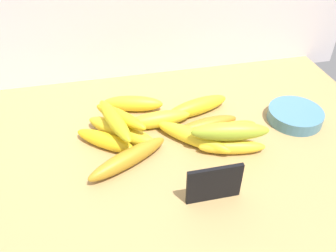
{
  "coord_description": "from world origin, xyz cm",
  "views": [
    {
      "loc": [
        -13.98,
        -56.07,
        57.27
      ],
      "look_at": [
        -0.35,
        4.73,
        8.0
      ],
      "focal_mm": 37.14,
      "sensor_mm": 36.0,
      "label": 1
    }
  ],
  "objects_px": {
    "fruit_bowl": "(295,115)",
    "banana_0": "(133,103)",
    "banana_11": "(115,120)",
    "banana_4": "(192,137)",
    "banana_7": "(225,132)",
    "chalkboard_sign": "(214,185)",
    "banana_10": "(230,131)",
    "banana_5": "(106,141)",
    "banana_1": "(207,125)",
    "banana_8": "(197,107)",
    "banana_6": "(128,158)",
    "banana_12": "(120,117)",
    "banana_2": "(122,132)",
    "banana_9": "(159,119)",
    "banana_3": "(232,147)"
  },
  "relations": [
    {
      "from": "fruit_bowl",
      "to": "banana_3",
      "type": "bearing_deg",
      "value": -158.26
    },
    {
      "from": "banana_11",
      "to": "banana_2",
      "type": "bearing_deg",
      "value": 10.35
    },
    {
      "from": "banana_7",
      "to": "chalkboard_sign",
      "type": "bearing_deg",
      "value": -117.06
    },
    {
      "from": "banana_2",
      "to": "banana_11",
      "type": "height_order",
      "value": "banana_11"
    },
    {
      "from": "banana_9",
      "to": "banana_4",
      "type": "bearing_deg",
      "value": -52.3
    },
    {
      "from": "banana_4",
      "to": "banana_10",
      "type": "bearing_deg",
      "value": -27.43
    },
    {
      "from": "banana_2",
      "to": "banana_0",
      "type": "bearing_deg",
      "value": 69.33
    },
    {
      "from": "banana_0",
      "to": "banana_9",
      "type": "distance_m",
      "value": 0.1
    },
    {
      "from": "chalkboard_sign",
      "to": "banana_1",
      "type": "relative_size",
      "value": 0.7
    },
    {
      "from": "chalkboard_sign",
      "to": "banana_11",
      "type": "bearing_deg",
      "value": 127.35
    },
    {
      "from": "banana_4",
      "to": "banana_8",
      "type": "bearing_deg",
      "value": 68.54
    },
    {
      "from": "banana_1",
      "to": "banana_7",
      "type": "bearing_deg",
      "value": -49.7
    },
    {
      "from": "banana_4",
      "to": "banana_11",
      "type": "bearing_deg",
      "value": 163.93
    },
    {
      "from": "fruit_bowl",
      "to": "banana_4",
      "type": "relative_size",
      "value": 0.7
    },
    {
      "from": "banana_0",
      "to": "banana_5",
      "type": "bearing_deg",
      "value": -121.99
    },
    {
      "from": "chalkboard_sign",
      "to": "banana_9",
      "type": "relative_size",
      "value": 0.68
    },
    {
      "from": "banana_1",
      "to": "banana_6",
      "type": "height_order",
      "value": "banana_6"
    },
    {
      "from": "banana_2",
      "to": "banana_6",
      "type": "bearing_deg",
      "value": -88.21
    },
    {
      "from": "banana_0",
      "to": "banana_12",
      "type": "relative_size",
      "value": 1.03
    },
    {
      "from": "banana_6",
      "to": "banana_2",
      "type": "bearing_deg",
      "value": 91.79
    },
    {
      "from": "banana_8",
      "to": "banana_12",
      "type": "relative_size",
      "value": 1.17
    },
    {
      "from": "banana_10",
      "to": "banana_5",
      "type": "bearing_deg",
      "value": 165.6
    },
    {
      "from": "banana_6",
      "to": "banana_0",
      "type": "bearing_deg",
      "value": 79.08
    },
    {
      "from": "banana_8",
      "to": "chalkboard_sign",
      "type": "bearing_deg",
      "value": -100.05
    },
    {
      "from": "banana_3",
      "to": "banana_5",
      "type": "xyz_separation_m",
      "value": [
        -0.28,
        0.08,
        0.0
      ]
    },
    {
      "from": "banana_2",
      "to": "chalkboard_sign",
      "type": "bearing_deg",
      "value": -55.35
    },
    {
      "from": "banana_5",
      "to": "banana_3",
      "type": "bearing_deg",
      "value": -16.56
    },
    {
      "from": "banana_6",
      "to": "banana_7",
      "type": "xyz_separation_m",
      "value": [
        0.24,
        0.04,
        0.0
      ]
    },
    {
      "from": "banana_12",
      "to": "banana_1",
      "type": "bearing_deg",
      "value": -6.48
    },
    {
      "from": "banana_2",
      "to": "banana_11",
      "type": "relative_size",
      "value": 1.13
    },
    {
      "from": "banana_6",
      "to": "banana_12",
      "type": "distance_m",
      "value": 0.11
    },
    {
      "from": "banana_0",
      "to": "banana_4",
      "type": "distance_m",
      "value": 0.2
    },
    {
      "from": "banana_7",
      "to": "banana_8",
      "type": "height_order",
      "value": "banana_8"
    },
    {
      "from": "banana_8",
      "to": "fruit_bowl",
      "type": "bearing_deg",
      "value": -19.62
    },
    {
      "from": "banana_2",
      "to": "banana_10",
      "type": "height_order",
      "value": "banana_10"
    },
    {
      "from": "banana_1",
      "to": "banana_8",
      "type": "xyz_separation_m",
      "value": [
        -0.0,
        0.08,
        0.0
      ]
    },
    {
      "from": "banana_7",
      "to": "banana_3",
      "type": "bearing_deg",
      "value": -92.36
    },
    {
      "from": "banana_0",
      "to": "banana_7",
      "type": "distance_m",
      "value": 0.26
    },
    {
      "from": "banana_5",
      "to": "banana_10",
      "type": "bearing_deg",
      "value": -14.4
    },
    {
      "from": "fruit_bowl",
      "to": "banana_0",
      "type": "relative_size",
      "value": 0.87
    },
    {
      "from": "banana_7",
      "to": "banana_4",
      "type": "bearing_deg",
      "value": 179.99
    },
    {
      "from": "fruit_bowl",
      "to": "banana_8",
      "type": "bearing_deg",
      "value": 160.38
    },
    {
      "from": "banana_11",
      "to": "banana_4",
      "type": "bearing_deg",
      "value": -16.07
    },
    {
      "from": "banana_9",
      "to": "banana_10",
      "type": "bearing_deg",
      "value": -41.17
    },
    {
      "from": "banana_10",
      "to": "banana_11",
      "type": "height_order",
      "value": "banana_11"
    },
    {
      "from": "banana_6",
      "to": "fruit_bowl",
      "type": "bearing_deg",
      "value": 8.92
    },
    {
      "from": "banana_0",
      "to": "banana_12",
      "type": "bearing_deg",
      "value": -112.05
    },
    {
      "from": "banana_2",
      "to": "banana_6",
      "type": "xyz_separation_m",
      "value": [
        0.0,
        -0.09,
        -0.0
      ]
    },
    {
      "from": "fruit_bowl",
      "to": "banana_0",
      "type": "distance_m",
      "value": 0.42
    },
    {
      "from": "banana_7",
      "to": "banana_10",
      "type": "height_order",
      "value": "banana_10"
    }
  ]
}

